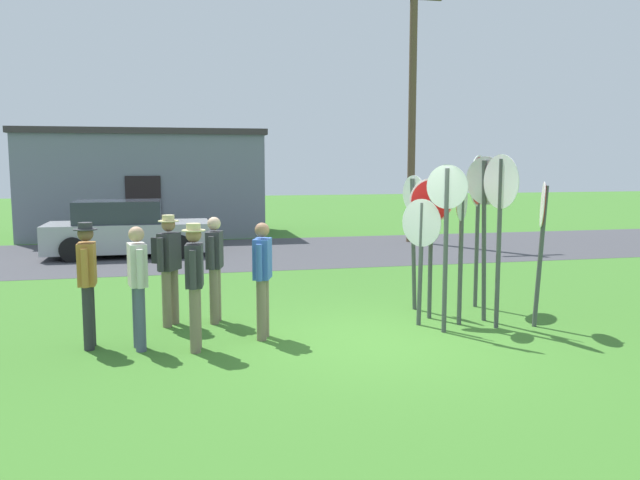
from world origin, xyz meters
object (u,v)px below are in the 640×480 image
at_px(stop_sign_low_front, 485,209).
at_px(stop_sign_tallest, 461,231).
at_px(stop_sign_leaning_right, 431,224).
at_px(person_on_left, 87,277).
at_px(person_with_sunhat, 138,281).
at_px(stop_sign_far_back, 414,220).
at_px(person_in_teal, 168,262).
at_px(stop_sign_nearest, 542,229).
at_px(stop_sign_rear_right, 500,209).
at_px(stop_sign_rear_left, 421,240).
at_px(person_near_signs, 195,279).
at_px(parked_car_on_street, 126,231).
at_px(stop_sign_center_cluster, 478,202).
at_px(person_in_dark_shirt, 215,263).
at_px(stop_sign_leaning_left, 446,221).
at_px(utility_pole, 412,106).
at_px(person_holding_notes, 262,274).

relative_size(stop_sign_low_front, stop_sign_tallest, 1.17).
xyz_separation_m(stop_sign_leaning_right, person_on_left, (-5.22, -0.56, -0.57)).
relative_size(stop_sign_tallest, person_with_sunhat, 1.33).
relative_size(stop_sign_far_back, person_with_sunhat, 1.38).
height_order(person_on_left, person_in_teal, same).
bearing_deg(stop_sign_nearest, person_in_teal, 166.25).
distance_m(stop_sign_rear_right, stop_sign_rear_left, 1.27).
height_order(stop_sign_nearest, stop_sign_rear_right, stop_sign_rear_right).
xyz_separation_m(person_near_signs, person_on_left, (-1.42, 0.45, 0.00)).
height_order(parked_car_on_street, person_on_left, person_on_left).
bearing_deg(stop_sign_rear_left, parked_car_on_street, 119.34).
distance_m(stop_sign_tallest, person_in_teal, 4.58).
bearing_deg(stop_sign_leaning_right, stop_sign_center_cluster, 28.93).
bearing_deg(stop_sign_center_cluster, stop_sign_rear_right, -103.98).
bearing_deg(person_in_dark_shirt, stop_sign_leaning_left, -22.70).
relative_size(utility_pole, person_near_signs, 4.70).
bearing_deg(stop_sign_rear_right, stop_sign_far_back, 118.61).
bearing_deg(stop_sign_nearest, stop_sign_tallest, 160.30).
xyz_separation_m(person_near_signs, person_in_teal, (-0.35, 1.49, 0.03)).
xyz_separation_m(person_with_sunhat, person_in_dark_shirt, (1.12, 1.29, 0.00)).
height_order(stop_sign_nearest, person_in_dark_shirt, stop_sign_nearest).
bearing_deg(person_on_left, person_near_signs, -17.62).
relative_size(stop_sign_tallest, stop_sign_rear_left, 1.13).
bearing_deg(stop_sign_leaning_left, parked_car_on_street, 118.87).
height_order(stop_sign_low_front, person_in_teal, stop_sign_low_front).
xyz_separation_m(stop_sign_leaning_right, person_holding_notes, (-2.83, -0.60, -0.60)).
bearing_deg(stop_sign_tallest, parked_car_on_street, 121.91).
bearing_deg(stop_sign_center_cluster, stop_sign_rear_left, -145.56).
distance_m(stop_sign_nearest, stop_sign_leaning_right, 1.69).
relative_size(person_on_left, person_in_teal, 1.00).
bearing_deg(stop_sign_leaning_right, stop_sign_low_front, -25.99).
height_order(stop_sign_rear_right, stop_sign_tallest, stop_sign_rear_right).
bearing_deg(stop_sign_rear_right, person_near_signs, -177.68).
bearing_deg(stop_sign_center_cluster, stop_sign_far_back, 178.23).
height_order(stop_sign_nearest, person_with_sunhat, stop_sign_nearest).
relative_size(stop_sign_tallest, person_in_teal, 1.29).
relative_size(stop_sign_low_front, stop_sign_rear_right, 0.99).
relative_size(parked_car_on_street, stop_sign_center_cluster, 1.62).
xyz_separation_m(parked_car_on_street, stop_sign_center_cluster, (6.43, -7.90, 1.17)).
relative_size(stop_sign_leaning_right, stop_sign_far_back, 0.99).
xyz_separation_m(stop_sign_low_front, stop_sign_leaning_right, (-0.75, 0.37, -0.25)).
relative_size(stop_sign_low_front, stop_sign_center_cluster, 0.99).
distance_m(stop_sign_center_cluster, person_on_left, 6.52).
bearing_deg(person_near_signs, stop_sign_rear_right, 2.32).
height_order(stop_sign_far_back, person_holding_notes, stop_sign_far_back).
xyz_separation_m(utility_pole, stop_sign_leaning_left, (-3.47, -10.61, -2.59)).
bearing_deg(utility_pole, parked_car_on_street, -171.98).
bearing_deg(stop_sign_rear_left, stop_sign_rear_right, -23.10).
height_order(stop_sign_leaning_right, stop_sign_rear_left, stop_sign_leaning_right).
distance_m(stop_sign_rear_right, stop_sign_center_cluster, 1.49).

